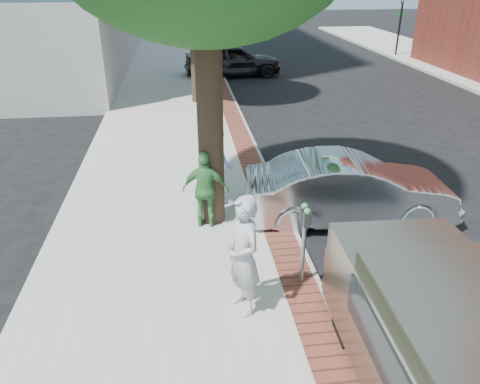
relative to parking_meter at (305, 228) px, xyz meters
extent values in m
plane|color=black|center=(-0.75, 0.55, -1.21)|extent=(120.00, 120.00, 0.00)
cube|color=#9E9991|center=(-2.25, 8.55, -1.13)|extent=(5.00, 60.00, 0.15)
cube|color=brown|center=(-0.05, 8.55, -1.05)|extent=(0.60, 60.00, 0.01)
cube|color=gray|center=(0.30, 8.55, -1.13)|extent=(0.10, 60.00, 0.15)
cylinder|color=black|center=(0.15, 22.55, 0.69)|extent=(0.12, 0.12, 3.80)
imported|color=black|center=(0.15, 22.55, 1.79)|extent=(0.18, 0.15, 0.90)
cube|color=#1E7238|center=(0.15, 22.55, 1.39)|extent=(0.70, 0.03, 0.18)
cylinder|color=black|center=(11.75, 22.55, 0.69)|extent=(0.12, 0.12, 3.80)
imported|color=black|center=(11.75, 22.55, 1.79)|extent=(0.18, 0.15, 0.90)
cube|color=#1E7238|center=(11.75, 22.55, 1.39)|extent=(0.70, 0.03, 0.18)
cylinder|color=black|center=(-1.35, 2.45, 1.14)|extent=(0.52, 0.52, 4.40)
cylinder|color=black|center=(-1.25, 12.55, 0.87)|extent=(0.40, 0.40, 3.85)
cylinder|color=gray|center=(0.00, 0.00, -0.48)|extent=(0.07, 0.07, 1.15)
cube|color=#2D3030|center=(0.00, -0.09, 0.21)|extent=(0.12, 0.14, 0.24)
cube|color=#2D3030|center=(0.00, 0.09, 0.21)|extent=(0.12, 0.14, 0.24)
sphere|color=#3F8C4C|center=(0.00, -0.09, 0.36)|extent=(0.11, 0.11, 0.11)
sphere|color=#3F8C4C|center=(0.00, 0.09, 0.36)|extent=(0.11, 0.11, 0.11)
imported|color=#A6A6AB|center=(-1.09, -0.59, -0.06)|extent=(0.69, 0.84, 1.98)
imported|color=#9AB6EE|center=(-1.16, 3.45, -0.21)|extent=(0.88, 0.99, 1.70)
imported|color=#3F8B44|center=(-1.50, 2.19, -0.23)|extent=(1.02, 0.58, 1.64)
imported|color=silver|center=(1.63, 2.31, -0.47)|extent=(4.55, 1.84, 1.47)
imported|color=black|center=(0.85, 17.99, -0.37)|extent=(5.08, 2.49, 1.67)
cube|color=gray|center=(1.05, -2.92, -0.24)|extent=(1.98, 4.70, 1.31)
cube|color=gray|center=(1.11, -0.89, -0.51)|extent=(1.81, 0.93, 0.77)
cylinder|color=black|center=(0.30, -1.40, -0.90)|extent=(0.23, 0.63, 0.62)
cylinder|color=black|center=(1.89, -1.45, -0.90)|extent=(0.23, 0.63, 0.62)
cube|color=black|center=(0.13, -2.70, 0.05)|extent=(0.08, 1.93, 0.53)
cube|color=black|center=(1.13, -0.46, -0.19)|extent=(1.55, 0.07, 0.39)
camera|label=1|loc=(-1.89, -6.47, 3.84)|focal=35.00mm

